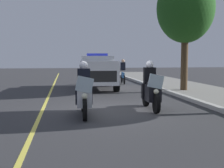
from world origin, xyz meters
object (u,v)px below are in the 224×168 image
object	(u,v)px
police_motorcycle_lead_left	(84,94)
cyclist_background	(123,71)
tree_far_back	(185,9)
police_motorcycle_lead_right	(151,90)
police_suv	(97,71)

from	to	relation	value
police_motorcycle_lead_left	cyclist_background	distance (m)	11.53
police_motorcycle_lead_left	tree_far_back	bearing A→B (deg)	135.60
police_motorcycle_lead_right	cyclist_background	xyz separation A→B (m)	(-10.26, 0.95, 0.14)
police_suv	police_motorcycle_lead_left	bearing A→B (deg)	-8.90
police_motorcycle_lead_right	police_motorcycle_lead_left	bearing A→B (deg)	-72.14
police_suv	cyclist_background	world-z (taller)	police_suv
police_suv	tree_far_back	xyz separation A→B (m)	(2.12, 4.41, 3.27)
police_motorcycle_lead_right	cyclist_background	world-z (taller)	police_motorcycle_lead_right
police_suv	tree_far_back	size ratio (longest dim) A/B	0.82
police_motorcycle_lead_left	tree_far_back	size ratio (longest dim) A/B	0.35
police_motorcycle_lead_right	tree_far_back	distance (m)	6.98
police_motorcycle_lead_left	tree_far_back	distance (m)	8.85
tree_far_back	police_suv	bearing A→B (deg)	-115.74
police_motorcycle_lead_left	police_motorcycle_lead_right	size ratio (longest dim) A/B	1.00
police_motorcycle_lead_right	police_suv	world-z (taller)	police_suv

